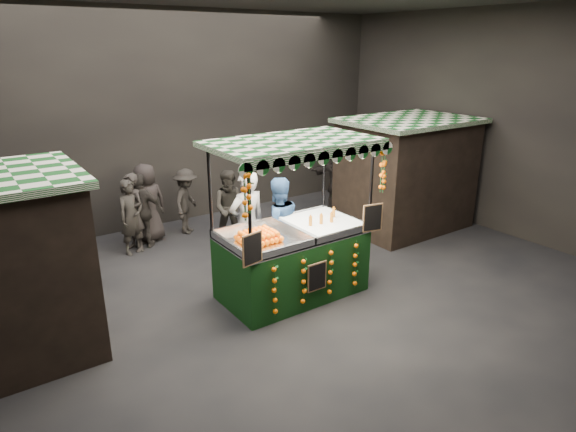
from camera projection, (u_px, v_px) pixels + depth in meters
ground at (289, 301)px, 8.48m from camera, size 12.00×12.00×0.00m
market_hall at (289, 100)px, 7.37m from camera, size 12.10×10.10×5.05m
neighbour_stall_right at (406, 174)px, 11.59m from camera, size 3.00×2.20×2.60m
juice_stall at (294, 250)px, 8.43m from camera, size 2.83×1.66×2.74m
vendor_grey at (247, 224)px, 9.17m from camera, size 0.75×0.50×2.03m
vendor_blue at (278, 226)px, 9.22m from camera, size 1.05×0.89×1.90m
shopper_0 at (131, 217)px, 10.19m from camera, size 0.68×0.56×1.60m
shopper_1 at (231, 208)px, 10.66m from camera, size 1.02×0.96×1.67m
shopper_2 at (142, 211)px, 10.50m from camera, size 0.99×0.92×1.64m
shopper_3 at (187, 201)px, 11.34m from camera, size 1.09×1.10×1.52m
shopper_4 at (147, 203)px, 10.83m from camera, size 0.91×0.64×1.76m
shopper_5 at (339, 177)px, 12.76m from camera, size 1.26×1.78×1.85m
shopper_6 at (133, 212)px, 10.34m from camera, size 0.57×0.70×1.68m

